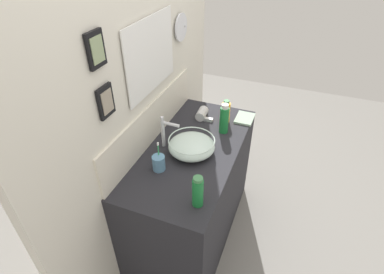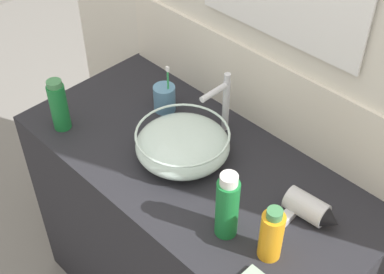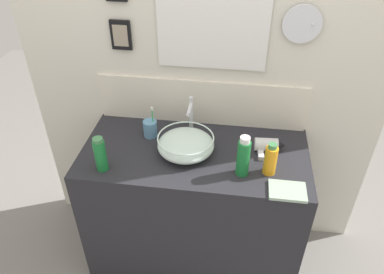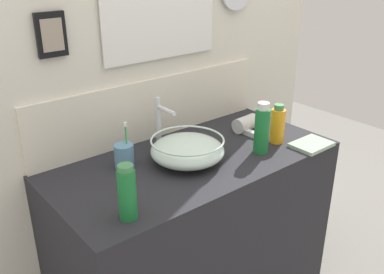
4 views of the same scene
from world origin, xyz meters
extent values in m
cube|color=#232328|center=(0.00, 0.00, 0.43)|extent=(1.23, 0.59, 0.87)
cube|color=silver|center=(0.00, 0.33, 1.25)|extent=(2.07, 0.06, 2.49)
cube|color=silver|center=(0.00, 0.29, 1.01)|extent=(1.21, 0.02, 0.28)
ellipsoid|color=silver|center=(-0.05, -0.01, 0.92)|extent=(0.30, 0.30, 0.10)
torus|color=silver|center=(-0.05, -0.01, 0.97)|extent=(0.30, 0.30, 0.01)
torus|color=#B2B7BC|center=(-0.05, -0.01, 0.87)|extent=(0.11, 0.11, 0.01)
cylinder|color=silver|center=(-0.05, 0.19, 0.97)|extent=(0.02, 0.02, 0.20)
cylinder|color=silver|center=(-0.05, 0.13, 1.05)|extent=(0.02, 0.12, 0.02)
cylinder|color=silver|center=(-0.05, 0.19, 1.08)|extent=(0.02, 0.02, 0.03)
cylinder|color=silver|center=(0.38, 0.07, 0.90)|extent=(0.13, 0.08, 0.07)
cone|color=black|center=(0.46, 0.08, 0.90)|extent=(0.05, 0.06, 0.06)
cube|color=silver|center=(0.35, 0.02, 0.88)|extent=(0.04, 0.09, 0.02)
cylinder|color=#598CB2|center=(-0.27, 0.12, 0.92)|extent=(0.08, 0.08, 0.10)
cylinder|color=green|center=(-0.25, 0.12, 0.95)|extent=(0.01, 0.01, 0.17)
cube|color=white|center=(-0.25, 0.12, 1.05)|extent=(0.01, 0.01, 0.02)
cylinder|color=orange|center=(0.39, -0.11, 0.94)|extent=(0.06, 0.06, 0.16)
cylinder|color=#3F7F4C|center=(0.39, -0.11, 1.03)|extent=(0.04, 0.04, 0.02)
cylinder|color=#197233|center=(-0.45, -0.20, 0.95)|extent=(0.06, 0.06, 0.17)
cylinder|color=#3F7F4C|center=(-0.45, -0.20, 1.05)|extent=(0.05, 0.05, 0.02)
cylinder|color=#197233|center=(0.26, -0.14, 0.96)|extent=(0.06, 0.06, 0.20)
cylinder|color=silver|center=(0.26, -0.14, 1.08)|extent=(0.05, 0.05, 0.03)
camera|label=1|loc=(-1.47, -0.57, 2.11)|focal=28.00mm
camera|label=2|loc=(0.87, -0.87, 2.08)|focal=50.00mm
camera|label=3|loc=(0.21, -1.57, 2.13)|focal=35.00mm
camera|label=4|loc=(-1.03, -1.24, 1.67)|focal=40.00mm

